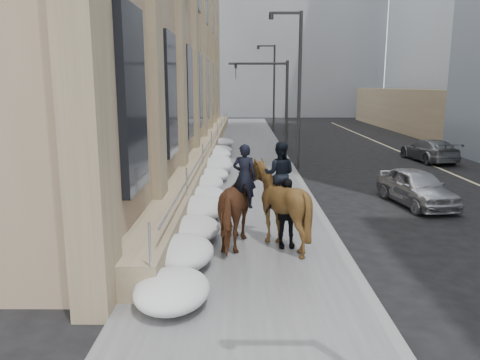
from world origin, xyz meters
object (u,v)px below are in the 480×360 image
object	(u,v)px
mounted_horse_right	(279,201)
pedestrian	(286,213)
car_grey	(429,150)
mounted_horse_left	(243,204)
car_silver	(416,187)

from	to	relation	value
mounted_horse_right	pedestrian	xyz separation A→B (m)	(0.18, -0.13, -0.28)
pedestrian	car_grey	bearing A→B (deg)	53.85
mounted_horse_left	mounted_horse_right	distance (m)	0.97
mounted_horse_right	pedestrian	bearing A→B (deg)	153.60
mounted_horse_left	pedestrian	distance (m)	1.17
car_silver	car_grey	distance (m)	11.06
mounted_horse_right	car_silver	bearing A→B (deg)	-128.72
car_grey	car_silver	bearing A→B (deg)	59.39
car_silver	mounted_horse_left	bearing A→B (deg)	-152.45
mounted_horse_left	mounted_horse_right	xyz separation A→B (m)	(0.96, 0.01, 0.08)
mounted_horse_right	car_grey	size ratio (longest dim) A/B	0.62
mounted_horse_left	car_grey	bearing A→B (deg)	-117.93
mounted_horse_left	car_silver	size ratio (longest dim) A/B	0.68
mounted_horse_left	car_silver	xyz separation A→B (m)	(6.41, 4.83, -0.57)
pedestrian	mounted_horse_left	bearing A→B (deg)	170.15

